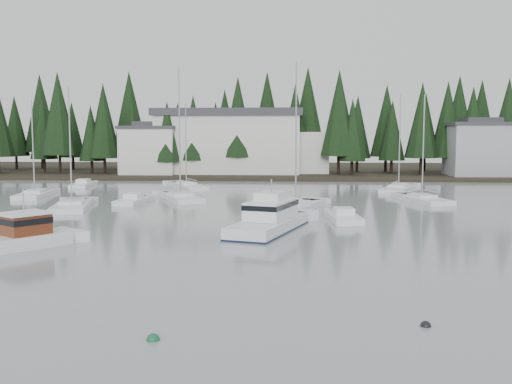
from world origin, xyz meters
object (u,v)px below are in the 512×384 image
at_px(runabout_3, 83,186).
at_px(runabout_4, 134,202).
at_px(cabin_cruiser_center, 270,222).
at_px(harbor_inn, 241,142).
at_px(sailboat_2, 180,199).
at_px(house_east_a, 481,148).
at_px(sailboat_1, 296,209).
at_px(sailboat_10, 72,208).
at_px(lobster_boat_brown, 4,242).
at_px(runabout_1, 343,219).
at_px(sailboat_5, 398,190).
at_px(house_west, 150,149).
at_px(sailboat_8, 186,187).
at_px(sailboat_9, 35,196).
at_px(sailboat_6, 422,201).

xyz_separation_m(runabout_3, runabout_4, (12.14, -18.82, 0.00)).
bearing_deg(cabin_cruiser_center, harbor_inn, 24.24).
bearing_deg(sailboat_2, house_east_a, -76.58).
bearing_deg(house_east_a, runabout_4, -141.37).
xyz_separation_m(sailboat_1, sailboat_10, (-20.99, -0.22, -0.01)).
xyz_separation_m(lobster_boat_brown, runabout_3, (-10.96, 42.79, -0.33)).
xyz_separation_m(house_east_a, runabout_1, (-26.19, -47.73, -4.77)).
xyz_separation_m(lobster_boat_brown, sailboat_2, (5.24, 27.69, -0.39)).
relative_size(house_east_a, sailboat_5, 0.85).
xyz_separation_m(house_west, sailboat_8, (9.81, -20.11, -4.60)).
xyz_separation_m(sailboat_2, sailboat_9, (-16.96, 1.99, -0.02)).
bearing_deg(sailboat_5, runabout_1, -178.58).
bearing_deg(house_west, sailboat_6, -42.99).
relative_size(sailboat_1, sailboat_5, 1.13).
height_order(house_east_a, sailboat_5, sailboat_5).
xyz_separation_m(house_east_a, runabout_3, (-58.47, -18.20, -4.77)).
bearing_deg(sailboat_10, sailboat_6, -91.11).
xyz_separation_m(sailboat_1, sailboat_5, (13.12, 19.96, -0.01)).
distance_m(house_east_a, sailboat_9, 67.17).
bearing_deg(sailboat_1, sailboat_6, -41.19).
xyz_separation_m(runabout_1, runabout_3, (-32.28, 29.53, 0.00)).
bearing_deg(runabout_1, harbor_inn, 8.83).
height_order(harbor_inn, lobster_boat_brown, harbor_inn).
bearing_deg(runabout_1, sailboat_10, 70.94).
height_order(house_east_a, cabin_cruiser_center, house_east_a).
height_order(lobster_boat_brown, sailboat_8, sailboat_8).
bearing_deg(runabout_1, sailboat_1, 25.51).
bearing_deg(cabin_cruiser_center, house_east_a, -13.68).
bearing_deg(sailboat_2, runabout_3, 22.20).
distance_m(sailboat_5, sailboat_8, 27.41).
bearing_deg(runabout_4, sailboat_10, 139.42).
xyz_separation_m(harbor_inn, sailboat_2, (-3.31, -37.65, -5.70)).
relative_size(sailboat_6, sailboat_9, 1.02).
distance_m(sailboat_1, runabout_3, 36.66).
distance_m(cabin_cruiser_center, sailboat_2, 22.43).
distance_m(house_west, sailboat_8, 22.84).
bearing_deg(sailboat_2, sailboat_1, -147.80).
height_order(cabin_cruiser_center, sailboat_6, sailboat_6).
xyz_separation_m(sailboat_9, runabout_3, (0.76, 13.11, 0.07)).
xyz_separation_m(harbor_inn, sailboat_9, (-20.27, -35.66, -5.72)).
distance_m(harbor_inn, runabout_4, 42.39).
bearing_deg(sailboat_5, runabout_3, 106.58).
relative_size(sailboat_6, runabout_1, 1.83).
bearing_deg(sailboat_10, house_east_a, -64.83).
xyz_separation_m(sailboat_6, runabout_1, (-9.40, -14.05, 0.07)).
relative_size(lobster_boat_brown, runabout_3, 1.17).
height_order(harbor_inn, sailboat_8, harbor_inn).
distance_m(cabin_cruiser_center, sailboat_1, 12.11).
height_order(house_west, sailboat_10, sailboat_10).
bearing_deg(cabin_cruiser_center, sailboat_1, 7.96).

